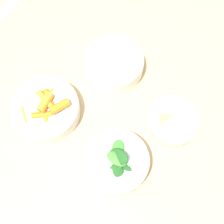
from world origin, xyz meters
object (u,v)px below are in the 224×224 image
bowl_carrots (46,109)px  bowl_beans_hotdog (114,64)px  bowl_cookies (172,121)px  bowl_greens (116,162)px

bowl_carrots → bowl_beans_hotdog: (0.22, -0.05, -0.00)m
bowl_carrots → bowl_cookies: size_ratio=1.30×
bowl_greens → bowl_cookies: 0.19m
bowl_beans_hotdog → bowl_cookies: size_ratio=1.19×
bowl_greens → bowl_carrots: bearing=93.5°
bowl_carrots → bowl_cookies: bowl_carrots is taller
bowl_carrots → bowl_greens: 0.24m
bowl_greens → bowl_cookies: size_ratio=1.14×
bowl_carrots → bowl_beans_hotdog: bowl_carrots is taller
bowl_carrots → bowl_greens: (0.01, -0.24, 0.01)m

